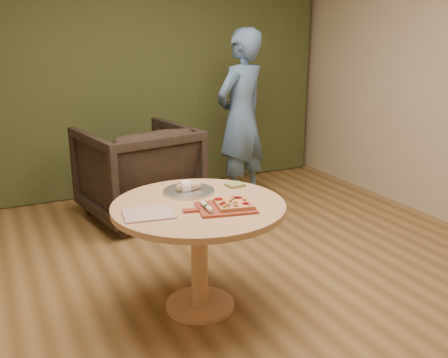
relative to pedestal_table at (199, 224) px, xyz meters
The scene contains 12 objects.
room_shell 0.86m from the pedestal_table, 23.38° to the right, with size 5.04×6.04×2.84m.
curtain 2.89m from the pedestal_table, 83.49° to the left, with size 4.80×0.14×2.78m, color #313A1A.
pedestal_table is the anchor object (origin of this frame).
pizza_paddle 0.24m from the pedestal_table, 57.15° to the right, with size 0.47×0.35×0.01m.
flatbread_pizza 0.29m from the pedestal_table, 44.80° to the right, with size 0.26×0.26×0.04m.
cutlery_roll 0.23m from the pedestal_table, 93.64° to the right, with size 0.04×0.20×0.03m.
newspaper 0.38m from the pedestal_table, behind, with size 0.30×0.25×0.01m, color silver.
serving_tray 0.29m from the pedestal_table, 82.41° to the left, with size 0.36×0.36×0.02m.
bread_roll 0.31m from the pedestal_table, 84.44° to the left, with size 0.19×0.09×0.09m.
green_packet 0.47m from the pedestal_table, 30.49° to the left, with size 0.12×0.10×0.02m, color #61682E.
armchair 1.87m from the pedestal_table, 85.76° to the left, with size 1.00×0.94×1.03m, color black.
person_standing 2.30m from the pedestal_table, 55.20° to the left, with size 0.68×0.44×1.85m, color #4E709B.
Camera 1 is at (-1.50, -2.66, 1.83)m, focal length 40.00 mm.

